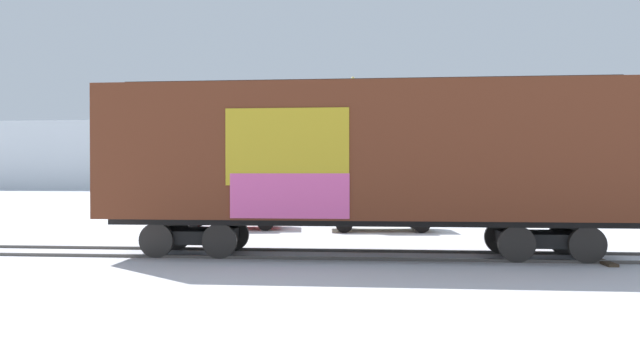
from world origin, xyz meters
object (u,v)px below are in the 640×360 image
parked_car_tan (380,210)px  parked_car_red (229,207)px  freight_car (365,156)px  flagpole (350,129)px

parked_car_tan → parked_car_red: bearing=178.6°
freight_car → parked_car_tan: (0.53, 6.53, -1.91)m
flagpole → parked_car_tan: (1.47, -7.31, -3.85)m
freight_car → parked_car_red: size_ratio=3.05×
parked_car_red → parked_car_tan: 6.11m
parked_car_red → parked_car_tan: bearing=-1.4°
flagpole → parked_car_red: 9.33m
freight_car → flagpole: 14.01m
flagpole → parked_car_tan: flagpole is taller
freight_car → flagpole: flagpole is taller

